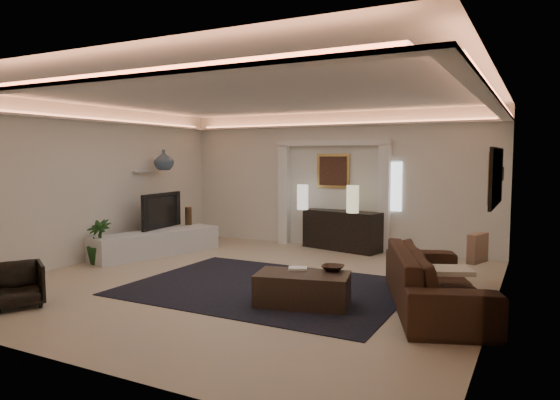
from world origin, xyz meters
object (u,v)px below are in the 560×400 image
at_px(sofa, 435,279).
at_px(coffee_table, 303,290).
at_px(console, 342,231).
at_px(armchair, 17,285).

xyz_separation_m(sofa, coffee_table, (-1.56, -0.68, -0.17)).
height_order(console, coffee_table, console).
bearing_deg(armchair, console, 9.14).
bearing_deg(armchair, coffee_table, -30.71).
bearing_deg(coffee_table, armchair, -165.28).
distance_m(coffee_table, armchair, 3.73).
xyz_separation_m(coffee_table, armchair, (-3.29, -1.76, 0.08)).
distance_m(console, armchair, 6.24).
relative_size(sofa, coffee_table, 2.16).
relative_size(sofa, armchair, 4.13).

